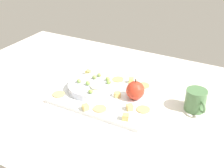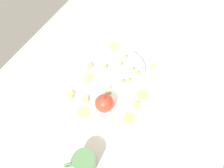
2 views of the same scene
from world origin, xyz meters
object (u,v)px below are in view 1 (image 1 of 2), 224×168
object	(u,v)px
cheese_cube_1	(130,107)
grape_0	(94,77)
platter	(109,95)
cracker_4	(118,79)
serving_dish	(91,87)
cheese_cube_5	(86,107)
grape_1	(88,83)
cheese_cube_3	(126,117)
grape_6	(79,81)
grape_2	(108,79)
apple_whole	(135,90)
cracker_3	(100,109)
cheese_cube_0	(131,80)
cup	(196,100)
cheese_cube_2	(88,72)
grape_3	(91,91)
cracker_2	(144,85)
cracker_0	(59,94)
cheese_cube_4	(117,94)
apple_slice_0	(98,86)
grape_4	(99,75)
cracker_1	(143,109)
grape_5	(109,82)

from	to	relation	value
cheese_cube_1	grape_0	world-z (taller)	grape_0
platter	cracker_4	distance (cm)	11.52
serving_dish	cheese_cube_5	size ratio (longest dim) A/B	8.50
grape_1	serving_dish	bearing A→B (deg)	-112.32
cheese_cube_3	grape_6	bearing A→B (deg)	-21.37
grape_2	grape_1	bearing A→B (deg)	52.05
apple_whole	cracker_3	world-z (taller)	apple_whole
cheese_cube_1	cheese_cube_0	bearing A→B (deg)	-66.86
platter	cup	size ratio (longest dim) A/B	4.08
cheese_cube_2	grape_3	distance (cm)	19.77
cheese_cube_3	cracker_2	world-z (taller)	cheese_cube_3
serving_dish	cracker_0	distance (cm)	12.75
cheese_cube_2	cheese_cube_4	bearing A→B (deg)	152.26
cracker_0	apple_slice_0	distance (cm)	15.23
apple_whole	grape_1	bearing A→B (deg)	11.08
cheese_cube_4	grape_0	distance (cm)	13.25
grape_1	cracker_4	bearing A→B (deg)	-115.26
cracker_3	cracker_4	size ratio (longest dim) A/B	1.00
cheese_cube_3	grape_2	distance (cm)	23.03
cheese_cube_0	cheese_cube_1	size ratio (longest dim) A/B	1.00
cracker_4	cheese_cube_4	bearing A→B (deg)	115.69
apple_whole	grape_3	size ratio (longest dim) A/B	3.85
cheese_cube_1	cracker_4	world-z (taller)	cheese_cube_1
serving_dish	cheese_cube_2	distance (cm)	12.73
cracker_3	grape_0	size ratio (longest dim) A/B	2.67
cheese_cube_3	grape_0	distance (cm)	26.39
grape_4	platter	bearing A→B (deg)	141.28
grape_0	cup	world-z (taller)	cup
cheese_cube_2	cracker_1	distance (cm)	33.99
cheese_cube_4	cheese_cube_5	bearing A→B (deg)	64.97
cheese_cube_0	grape_6	world-z (taller)	grape_6
cheese_cube_3	grape_0	world-z (taller)	grape_0
apple_whole	cheese_cube_3	xyz separation A→B (cm)	(-2.61, 13.52, -2.45)
cheese_cube_2	grape_3	world-z (taller)	grape_3
serving_dish	cheese_cube_1	world-z (taller)	serving_dish
grape_2	grape_4	bearing A→B (deg)	-17.74
platter	apple_whole	distance (cm)	11.33
cheese_cube_5	grape_6	xyz separation A→B (cm)	(10.09, -11.24, 2.38)
cheese_cube_1	cracker_4	distance (cm)	22.11
cracker_3	grape_5	world-z (taller)	grape_5
grape_2	grape_0	bearing A→B (deg)	11.79
grape_6	cracker_0	bearing A→B (deg)	59.88
grape_0	grape_5	world-z (taller)	same
apple_whole	cheese_cube_5	world-z (taller)	apple_whole
cracker_0	cracker_4	xyz separation A→B (cm)	(-14.70, -21.16, 0.00)
cheese_cube_3	grape_2	xyz separation A→B (cm)	(15.90, -16.50, 2.36)
cracker_1	cheese_cube_4	bearing A→B (deg)	-15.46
cheese_cube_0	cheese_cube_1	distance (cm)	19.49
cracker_3	grape_5	distance (cm)	14.29
cracker_4	cup	bearing A→B (deg)	172.38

